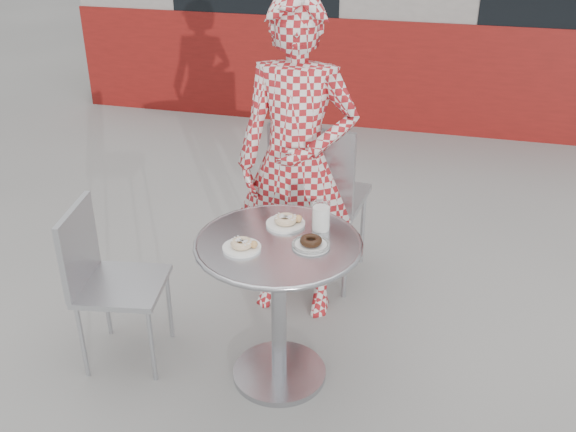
% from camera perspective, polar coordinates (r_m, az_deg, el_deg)
% --- Properties ---
extents(ground, '(60.00, 60.00, 0.00)m').
position_cam_1_polar(ground, '(3.12, -1.53, -13.90)').
color(ground, '#9F9C97').
rests_on(ground, ground).
extents(bistro_table, '(0.72, 0.72, 0.73)m').
position_cam_1_polar(bistro_table, '(2.79, -0.84, -5.43)').
color(bistro_table, silver).
rests_on(bistro_table, ground).
extents(chair_far, '(0.50, 0.51, 0.98)m').
position_cam_1_polar(chair_far, '(3.69, 2.90, -1.15)').
color(chair_far, '#ABAEB3').
rests_on(chair_far, ground).
extents(chair_left, '(0.44, 0.44, 0.80)m').
position_cam_1_polar(chair_left, '(3.17, -14.37, -8.43)').
color(chair_left, '#ABAEB3').
rests_on(chair_left, ground).
extents(seated_person, '(0.61, 0.40, 1.66)m').
position_cam_1_polar(seated_person, '(3.18, 0.78, 4.64)').
color(seated_person, maroon).
rests_on(seated_person, ground).
extents(plate_far, '(0.17, 0.17, 0.05)m').
position_cam_1_polar(plate_far, '(2.81, -0.15, -0.48)').
color(plate_far, white).
rests_on(plate_far, bistro_table).
extents(plate_near, '(0.16, 0.16, 0.04)m').
position_cam_1_polar(plate_near, '(2.64, -4.07, -2.61)').
color(plate_near, white).
rests_on(plate_near, bistro_table).
extents(plate_checker, '(0.16, 0.16, 0.04)m').
position_cam_1_polar(plate_checker, '(2.65, 2.05, -2.45)').
color(plate_checker, white).
rests_on(plate_checker, bistro_table).
extents(milk_cup, '(0.08, 0.08, 0.13)m').
position_cam_1_polar(milk_cup, '(2.76, 2.95, -0.10)').
color(milk_cup, white).
rests_on(milk_cup, bistro_table).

